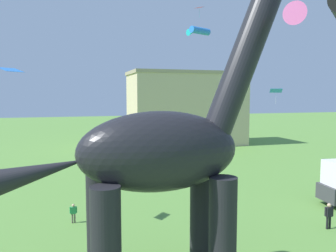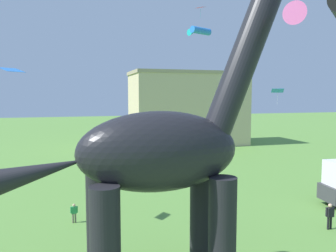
{
  "view_description": "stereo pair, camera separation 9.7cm",
  "coord_description": "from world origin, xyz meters",
  "px_view_note": "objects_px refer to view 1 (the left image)",
  "views": [
    {
      "loc": [
        -3.82,
        -7.23,
        7.74
      ],
      "look_at": [
        0.51,
        7.05,
        6.38
      ],
      "focal_mm": 36.19,
      "sensor_mm": 36.0,
      "label": 1
    },
    {
      "loc": [
        -3.73,
        -7.26,
        7.74
      ],
      "look_at": [
        0.51,
        7.05,
        6.38
      ],
      "focal_mm": 36.19,
      "sensor_mm": 36.0,
      "label": 2
    }
  ],
  "objects_px": {
    "kite_far_right": "(199,8)",
    "kite_drifting": "(11,70)",
    "kite_trailing": "(198,31)",
    "kite_mid_left": "(335,10)",
    "person_strolling_adult": "(73,211)",
    "dinosaur_sculpture": "(158,151)",
    "kite_mid_center": "(276,91)",
    "person_watching_child": "(329,213)"
  },
  "relations": [
    {
      "from": "person_watching_child",
      "to": "kite_mid_center",
      "type": "distance_m",
      "value": 20.78
    },
    {
      "from": "kite_trailing",
      "to": "kite_mid_center",
      "type": "xyz_separation_m",
      "value": [
        14.3,
        11.98,
        -3.68
      ]
    },
    {
      "from": "person_strolling_adult",
      "to": "person_watching_child",
      "type": "relative_size",
      "value": 0.78
    },
    {
      "from": "person_strolling_adult",
      "to": "kite_drifting",
      "type": "xyz_separation_m",
      "value": [
        -3.11,
        -0.25,
        8.42
      ]
    },
    {
      "from": "kite_trailing",
      "to": "person_strolling_adult",
      "type": "bearing_deg",
      "value": -177.56
    },
    {
      "from": "kite_trailing",
      "to": "kite_mid_left",
      "type": "xyz_separation_m",
      "value": [
        0.67,
        -11.15,
        -1.22
      ]
    },
    {
      "from": "dinosaur_sculpture",
      "to": "kite_mid_left",
      "type": "height_order",
      "value": "dinosaur_sculpture"
    },
    {
      "from": "dinosaur_sculpture",
      "to": "kite_mid_center",
      "type": "bearing_deg",
      "value": 28.3
    },
    {
      "from": "dinosaur_sculpture",
      "to": "person_strolling_adult",
      "type": "bearing_deg",
      "value": 91.83
    },
    {
      "from": "kite_drifting",
      "to": "kite_trailing",
      "type": "bearing_deg",
      "value": 3.04
    },
    {
      "from": "kite_trailing",
      "to": "kite_drifting",
      "type": "bearing_deg",
      "value": -176.96
    },
    {
      "from": "person_strolling_adult",
      "to": "kite_trailing",
      "type": "bearing_deg",
      "value": -77.07
    },
    {
      "from": "kite_far_right",
      "to": "kite_drifting",
      "type": "distance_m",
      "value": 16.27
    },
    {
      "from": "dinosaur_sculpture",
      "to": "person_strolling_adult",
      "type": "relative_size",
      "value": 13.03
    },
    {
      "from": "kite_far_right",
      "to": "kite_mid_left",
      "type": "xyz_separation_m",
      "value": [
        -1.79,
        -17.01,
        -4.32
      ]
    },
    {
      "from": "person_watching_child",
      "to": "kite_drifting",
      "type": "xyz_separation_m",
      "value": [
        -17.26,
        5.0,
        8.22
      ]
    },
    {
      "from": "kite_far_right",
      "to": "kite_trailing",
      "type": "bearing_deg",
      "value": -112.8
    },
    {
      "from": "person_strolling_adult",
      "to": "kite_mid_left",
      "type": "xyz_separation_m",
      "value": [
        8.83,
        -10.81,
        9.99
      ]
    },
    {
      "from": "kite_trailing",
      "to": "kite_mid_center",
      "type": "height_order",
      "value": "kite_trailing"
    },
    {
      "from": "kite_trailing",
      "to": "kite_mid_left",
      "type": "distance_m",
      "value": 11.24
    },
    {
      "from": "kite_far_right",
      "to": "person_watching_child",
      "type": "bearing_deg",
      "value": -72.87
    },
    {
      "from": "dinosaur_sculpture",
      "to": "kite_mid_left",
      "type": "bearing_deg",
      "value": -42.01
    },
    {
      "from": "kite_drifting",
      "to": "person_watching_child",
      "type": "bearing_deg",
      "value": -16.15
    },
    {
      "from": "kite_trailing",
      "to": "kite_mid_left",
      "type": "bearing_deg",
      "value": -86.56
    },
    {
      "from": "person_watching_child",
      "to": "kite_far_right",
      "type": "height_order",
      "value": "kite_far_right"
    },
    {
      "from": "person_strolling_adult",
      "to": "kite_drifting",
      "type": "height_order",
      "value": "kite_drifting"
    },
    {
      "from": "person_strolling_adult",
      "to": "kite_trailing",
      "type": "height_order",
      "value": "kite_trailing"
    },
    {
      "from": "dinosaur_sculpture",
      "to": "kite_mid_center",
      "type": "xyz_separation_m",
      "value": [
        19.39,
        20.63,
        2.67
      ]
    },
    {
      "from": "person_watching_child",
      "to": "dinosaur_sculpture",
      "type": "bearing_deg",
      "value": -19.25
    },
    {
      "from": "dinosaur_sculpture",
      "to": "person_watching_child",
      "type": "height_order",
      "value": "dinosaur_sculpture"
    },
    {
      "from": "person_strolling_adult",
      "to": "kite_trailing",
      "type": "distance_m",
      "value": 13.87
    },
    {
      "from": "dinosaur_sculpture",
      "to": "kite_mid_center",
      "type": "height_order",
      "value": "dinosaur_sculpture"
    },
    {
      "from": "kite_far_right",
      "to": "kite_mid_center",
      "type": "height_order",
      "value": "kite_far_right"
    },
    {
      "from": "kite_mid_left",
      "to": "kite_trailing",
      "type": "bearing_deg",
      "value": 93.44
    },
    {
      "from": "kite_far_right",
      "to": "kite_mid_center",
      "type": "relative_size",
      "value": 0.52
    },
    {
      "from": "kite_trailing",
      "to": "kite_drifting",
      "type": "relative_size",
      "value": 1.14
    },
    {
      "from": "person_strolling_adult",
      "to": "kite_mid_center",
      "type": "height_order",
      "value": "kite_mid_center"
    },
    {
      "from": "kite_far_right",
      "to": "kite_mid_left",
      "type": "bearing_deg",
      "value": -96.01
    },
    {
      "from": "person_strolling_adult",
      "to": "person_watching_child",
      "type": "xyz_separation_m",
      "value": [
        14.15,
        -5.25,
        0.2
      ]
    },
    {
      "from": "kite_far_right",
      "to": "kite_mid_center",
      "type": "distance_m",
      "value": 14.95
    },
    {
      "from": "kite_far_right",
      "to": "kite_mid_center",
      "type": "xyz_separation_m",
      "value": [
        11.84,
        6.13,
        -6.77
      ]
    },
    {
      "from": "dinosaur_sculpture",
      "to": "kite_mid_left",
      "type": "distance_m",
      "value": 8.11
    }
  ]
}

